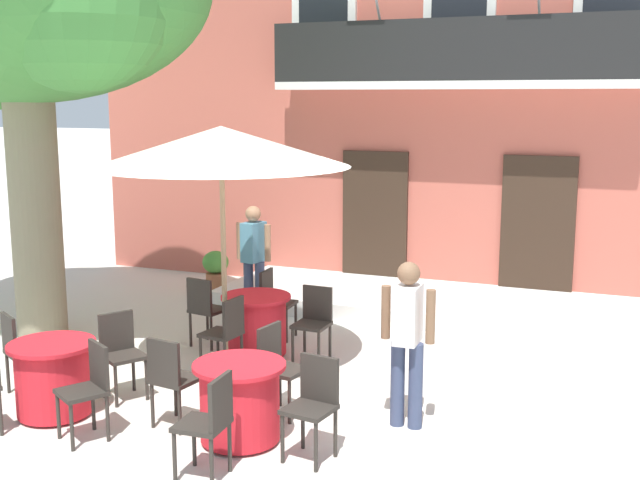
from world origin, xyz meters
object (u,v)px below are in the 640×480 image
(cafe_chair_near_tree_1, at_px, (20,348))
(cafe_chair_front_3, at_px, (278,363))
(cafe_chair_near_tree_3, at_px, (89,384))
(cafe_table_front, at_px, (240,401))
(cafe_table_middle, at_px, (256,324))
(cafe_chair_middle_1, at_px, (314,319))
(cafe_chair_middle_0, at_px, (226,330))
(cafe_table_near_tree, at_px, (53,378))
(cafe_chair_near_tree_0, at_px, (121,349))
(cafe_chair_middle_3, at_px, (205,307))
(ground_planter_left, at_px, (216,269))
(cafe_chair_front_1, at_px, (210,419))
(cafe_chair_front_0, at_px, (171,376))
(cafe_chair_middle_2, at_px, (274,299))
(cafe_chair_front_2, at_px, (314,400))
(cafe_umbrella, at_px, (221,148))
(pedestrian_mid_plaza, at_px, (254,257))
(pedestrian_near_entrance, at_px, (408,335))

(cafe_chair_near_tree_1, height_order, cafe_chair_front_3, same)
(cafe_chair_near_tree_3, distance_m, cafe_table_front, 1.42)
(cafe_table_middle, bearing_deg, cafe_chair_middle_1, 4.22)
(cafe_chair_middle_0, bearing_deg, cafe_table_near_tree, -120.47)
(cafe_chair_near_tree_0, distance_m, cafe_chair_middle_3, 1.85)
(cafe_chair_middle_1, height_order, ground_planter_left, cafe_chair_middle_1)
(cafe_chair_near_tree_0, distance_m, cafe_chair_front_1, 2.22)
(cafe_chair_middle_1, relative_size, cafe_chair_front_0, 1.00)
(cafe_chair_near_tree_1, distance_m, cafe_table_middle, 2.78)
(cafe_chair_front_0, height_order, ground_planter_left, cafe_chair_front_0)
(cafe_chair_middle_2, bearing_deg, cafe_table_near_tree, -105.78)
(cafe_chair_middle_3, distance_m, cafe_chair_front_2, 3.48)
(cafe_chair_near_tree_0, distance_m, cafe_chair_middle_1, 2.36)
(cafe_umbrella, bearing_deg, cafe_table_front, -57.44)
(cafe_chair_middle_1, relative_size, cafe_umbrella, 0.31)
(cafe_chair_near_tree_3, xyz_separation_m, cafe_table_front, (1.34, 0.45, -0.14))
(cafe_chair_near_tree_3, distance_m, pedestrian_mid_plaza, 4.18)
(cafe_chair_near_tree_3, bearing_deg, cafe_chair_front_2, 11.36)
(cafe_umbrella, bearing_deg, cafe_chair_middle_3, 133.28)
(cafe_chair_near_tree_3, xyz_separation_m, cafe_table_middle, (0.34, 2.80, -0.14))
(cafe_table_near_tree, xyz_separation_m, cafe_umbrella, (0.98, 1.79, 2.22))
(cafe_chair_middle_0, distance_m, pedestrian_mid_plaza, 2.25)
(cafe_chair_middle_1, height_order, pedestrian_near_entrance, pedestrian_near_entrance)
(cafe_table_middle, relative_size, pedestrian_mid_plaza, 0.52)
(pedestrian_mid_plaza, bearing_deg, cafe_chair_middle_0, -71.66)
(cafe_table_near_tree, relative_size, ground_planter_left, 1.23)
(cafe_chair_middle_1, xyz_separation_m, cafe_chair_front_3, (0.29, -1.64, 0.00))
(cafe_chair_middle_1, relative_size, cafe_chair_front_2, 1.00)
(cafe_chair_front_2, bearing_deg, cafe_chair_middle_1, 112.36)
(cafe_table_near_tree, bearing_deg, cafe_table_middle, 67.58)
(cafe_table_front, distance_m, pedestrian_mid_plaza, 4.10)
(cafe_chair_front_0, distance_m, cafe_chair_front_3, 1.07)
(cafe_chair_near_tree_3, xyz_separation_m, cafe_chair_front_3, (1.38, 1.21, 0.00))
(cafe_chair_middle_2, height_order, pedestrian_mid_plaza, pedestrian_mid_plaza)
(cafe_chair_front_1, bearing_deg, cafe_table_front, 98.67)
(cafe_chair_near_tree_0, bearing_deg, cafe_umbrella, 59.62)
(cafe_chair_near_tree_0, height_order, cafe_chair_front_1, same)
(cafe_chair_middle_2, distance_m, pedestrian_near_entrance, 3.29)
(cafe_table_middle, height_order, cafe_chair_front_0, cafe_chair_front_0)
(cafe_chair_front_1, height_order, cafe_chair_front_3, same)
(cafe_chair_middle_0, relative_size, cafe_chair_middle_2, 1.00)
(cafe_chair_front_1, bearing_deg, cafe_chair_front_2, 48.02)
(cafe_table_front, distance_m, cafe_chair_front_2, 0.77)
(cafe_chair_middle_0, distance_m, cafe_chair_front_1, 2.59)
(cafe_chair_near_tree_3, height_order, cafe_chair_middle_3, same)
(cafe_chair_middle_3, bearing_deg, cafe_chair_front_0, -67.04)
(cafe_table_middle, relative_size, cafe_umbrella, 0.30)
(cafe_chair_middle_3, bearing_deg, cafe_table_front, -53.75)
(cafe_chair_front_0, xyz_separation_m, cafe_chair_front_1, (0.87, -0.78, 0.00))
(cafe_umbrella, bearing_deg, cafe_table_near_tree, -118.63)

